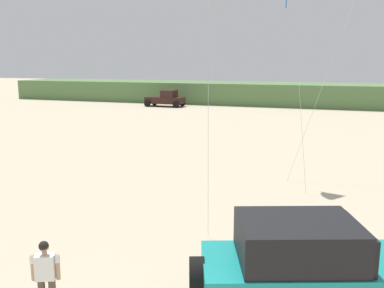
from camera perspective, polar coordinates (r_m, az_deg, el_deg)
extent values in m
cube|color=#567A47|center=(54.52, 20.07, 6.15)|extent=(90.00, 8.14, 2.65)
cube|color=teal|center=(9.23, 15.90, -17.18)|extent=(4.76, 3.23, 0.90)
cube|color=black|center=(8.77, 13.96, -12.45)|extent=(2.76, 2.44, 0.80)
cube|color=black|center=(9.16, 21.39, -12.15)|extent=(0.66, 1.61, 0.72)
cylinder|color=black|center=(8.83, 0.65, -17.35)|extent=(0.54, 0.83, 0.77)
cylinder|color=black|center=(10.93, 23.32, -16.49)|extent=(0.89, 0.57, 0.84)
cylinder|color=black|center=(10.93, 23.32, -16.49)|extent=(0.46, 0.43, 0.38)
cylinder|color=black|center=(10.09, 3.89, -17.97)|extent=(0.89, 0.57, 0.84)
cylinder|color=black|center=(10.09, 3.89, -17.97)|extent=(0.46, 0.43, 0.38)
cylinder|color=#4C4233|center=(9.95, -19.58, -17.63)|extent=(0.15, 0.15, 0.36)
cylinder|color=#4C4233|center=(9.89, -18.29, -17.72)|extent=(0.15, 0.15, 0.36)
cube|color=silver|center=(9.72, -19.11, -15.34)|extent=(0.47, 0.40, 0.54)
cylinder|color=tan|center=(9.79, -20.60, -15.30)|extent=(0.09, 0.09, 0.56)
cylinder|color=silver|center=(9.71, -20.68, -14.29)|extent=(0.11, 0.11, 0.16)
cylinder|color=tan|center=(9.66, -17.59, -15.47)|extent=(0.09, 0.09, 0.56)
cylinder|color=silver|center=(9.58, -17.66, -14.45)|extent=(0.11, 0.11, 0.16)
cylinder|color=tan|center=(9.59, -19.23, -13.67)|extent=(0.10, 0.10, 0.08)
sphere|color=tan|center=(9.53, -19.28, -12.88)|extent=(0.21, 0.21, 0.21)
sphere|color=black|center=(9.51, -19.32, -12.80)|extent=(0.21, 0.21, 0.21)
cube|color=black|center=(51.44, -3.66, 5.91)|extent=(4.61, 1.92, 0.76)
cube|color=black|center=(51.17, -3.10, 6.79)|extent=(1.61, 1.81, 0.84)
cylinder|color=black|center=(51.77, -1.30, 5.54)|extent=(0.76, 0.26, 0.76)
cylinder|color=black|center=(49.82, -2.15, 5.32)|extent=(0.76, 0.26, 0.76)
cylinder|color=black|center=(53.17, -5.06, 5.64)|extent=(0.76, 0.26, 0.76)
cylinder|color=black|center=(51.28, -6.02, 5.43)|extent=(0.76, 0.26, 0.76)
cylinder|color=silver|center=(18.48, 14.12, 9.07)|extent=(1.32, 3.05, 9.48)
cylinder|color=silver|center=(12.95, 2.22, 18.00)|extent=(0.43, 1.09, 13.67)
cylinder|color=silver|center=(20.29, 17.82, 9.36)|extent=(2.89, 3.02, 9.72)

